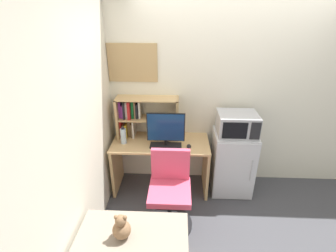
# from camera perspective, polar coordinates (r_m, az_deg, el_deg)

# --- Properties ---
(wall_back) EXTENTS (6.40, 0.04, 2.60)m
(wall_back) POSITION_cam_1_polar(r_m,az_deg,el_deg) (3.54, 20.40, 6.53)
(wall_back) COLOR silver
(wall_back) RESTS_ON ground_plane
(wall_left) EXTENTS (0.04, 4.40, 2.60)m
(wall_left) POSITION_cam_1_polar(r_m,az_deg,el_deg) (2.12, -24.42, -6.75)
(wall_left) COLOR silver
(wall_left) RESTS_ON ground_plane
(desk) EXTENTS (1.28, 0.59, 0.74)m
(desk) POSITION_cam_1_polar(r_m,az_deg,el_deg) (3.42, -1.66, -6.93)
(desk) COLOR tan
(desk) RESTS_ON ground_plane
(hutch_bookshelf) EXTENTS (0.82, 0.27, 0.56)m
(hutch_bookshelf) POSITION_cam_1_polar(r_m,az_deg,el_deg) (3.37, -6.87, 2.40)
(hutch_bookshelf) COLOR tan
(hutch_bookshelf) RESTS_ON desk
(monitor) EXTENTS (0.48, 0.19, 0.45)m
(monitor) POSITION_cam_1_polar(r_m,az_deg,el_deg) (3.10, -0.51, -0.69)
(monitor) COLOR black
(monitor) RESTS_ON desk
(keyboard) EXTENTS (0.40, 0.15, 0.02)m
(keyboard) POSITION_cam_1_polar(r_m,az_deg,el_deg) (3.20, -0.50, -4.50)
(keyboard) COLOR black
(keyboard) RESTS_ON desk
(computer_mouse) EXTENTS (0.06, 0.10, 0.03)m
(computer_mouse) POSITION_cam_1_polar(r_m,az_deg,el_deg) (3.19, 4.81, -4.64)
(computer_mouse) COLOR black
(computer_mouse) RESTS_ON desk
(water_bottle) EXTENTS (0.07, 0.07, 0.23)m
(water_bottle) POSITION_cam_1_polar(r_m,az_deg,el_deg) (3.28, -10.22, -2.24)
(water_bottle) COLOR silver
(water_bottle) RESTS_ON desk
(mini_fridge) EXTENTS (0.54, 0.50, 0.88)m
(mini_fridge) POSITION_cam_1_polar(r_m,az_deg,el_deg) (3.54, 14.48, -8.09)
(mini_fridge) COLOR silver
(mini_fridge) RESTS_ON ground_plane
(microwave) EXTENTS (0.49, 0.41, 0.28)m
(microwave) POSITION_cam_1_polar(r_m,az_deg,el_deg) (3.27, 15.56, 0.48)
(microwave) COLOR #ADADB2
(microwave) RESTS_ON mini_fridge
(desk_chair) EXTENTS (0.54, 0.54, 0.92)m
(desk_chair) POSITION_cam_1_polar(r_m,az_deg,el_deg) (2.96, 0.43, -15.48)
(desk_chair) COLOR black
(desk_chair) RESTS_ON ground_plane
(teddy_bear) EXTENTS (0.16, 0.16, 0.25)m
(teddy_bear) POSITION_cam_1_polar(r_m,az_deg,el_deg) (2.36, -10.61, -21.97)
(teddy_bear) COLOR #846042
(teddy_bear) RESTS_ON bed
(wall_corkboard) EXTENTS (0.63, 0.02, 0.48)m
(wall_corkboard) POSITION_cam_1_polar(r_m,az_deg,el_deg) (3.29, -8.13, 14.14)
(wall_corkboard) COLOR tan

